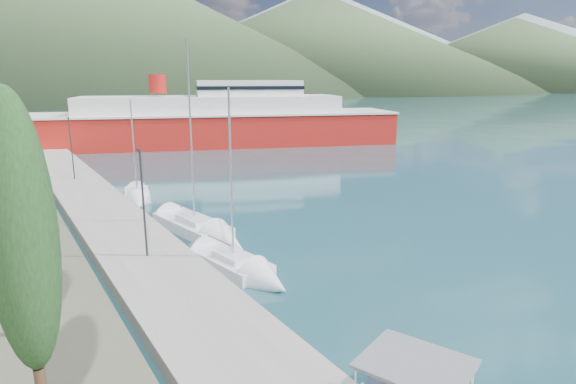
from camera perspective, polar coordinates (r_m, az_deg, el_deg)
ground at (r=132.66m, az=-25.32°, el=7.53°), size 1400.00×1400.00×0.00m
quay at (r=39.26m, az=-20.91°, el=-2.58°), size 5.00×88.00×0.80m
hills_far at (r=652.10m, az=-19.21°, el=18.55°), size 1480.00×900.00×180.00m
hills_near at (r=402.18m, az=-16.30°, el=18.37°), size 1010.00×520.00×115.00m
lamp_posts at (r=28.09m, az=-17.08°, el=-0.63°), size 0.15×49.08×6.06m
sailboat_near at (r=26.53m, az=-4.59°, el=-9.50°), size 3.54×7.94×11.01m
sailboat_mid at (r=32.95m, az=-9.25°, el=-4.95°), size 4.05×10.02×14.02m
sailboat_far at (r=43.92m, az=-17.37°, el=-0.84°), size 3.53×6.83×9.59m
ferry at (r=79.13m, az=-8.81°, el=8.12°), size 59.82×31.63×11.73m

